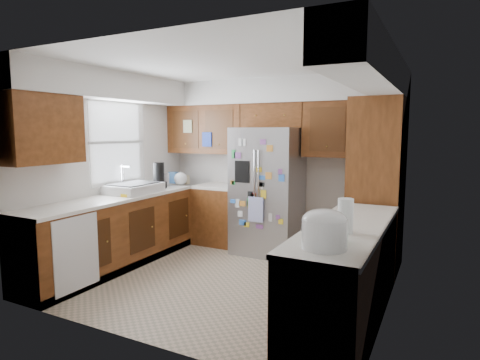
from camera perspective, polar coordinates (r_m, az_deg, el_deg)
name	(u,v)px	position (r m, az deg, el deg)	size (l,w,h in m)	color
floor	(227,279)	(4.94, -1.80, -13.83)	(3.60, 3.60, 0.00)	tan
room_shell	(234,125)	(4.98, -0.92, 7.77)	(3.64, 3.24, 2.52)	silver
left_counter_run	(140,230)	(5.58, -14.10, -6.96)	(1.36, 3.20, 0.92)	#48250D
right_counter_run	(347,279)	(3.87, 14.91, -13.39)	(0.63, 2.25, 0.92)	#48250D
pantry	(377,186)	(5.28, 18.87, -0.77)	(0.60, 0.90, 2.15)	#48250D
fridge	(268,191)	(5.76, 3.95, -1.55)	(0.90, 0.79, 1.80)	#959599
bridge_cabinet	(274,116)	(5.91, 4.91, 9.11)	(0.96, 0.34, 0.35)	#48250D
fridge_top_items	(267,94)	(5.92, 3.80, 12.05)	(0.56, 0.30, 0.29)	blue
sink_assembly	(134,188)	(5.62, -14.87, -1.09)	(0.52, 0.71, 0.37)	silver
left_counter_clutter	(169,178)	(6.15, -10.05, 0.31)	(0.41, 0.77, 0.38)	black
rice_cooker	(325,228)	(2.93, 11.93, -6.72)	(0.33, 0.32, 0.28)	white
paper_towel	(345,216)	(3.42, 14.77, -4.93)	(0.13, 0.13, 0.28)	white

